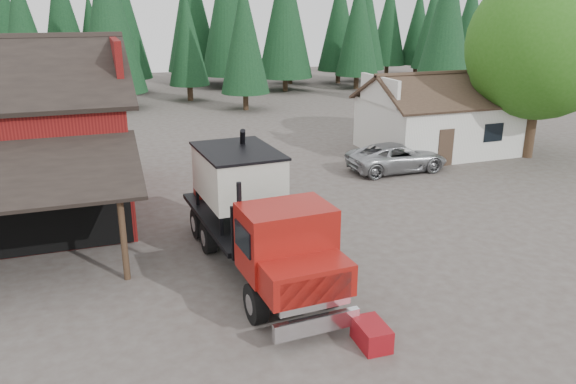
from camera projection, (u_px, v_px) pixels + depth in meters
name	position (u px, v px, depth m)	size (l,w,h in m)	color
ground	(317.00, 280.00, 17.59)	(120.00, 120.00, 0.00)	#493F39
farmhouse	(438.00, 123.00, 32.81)	(8.60, 6.42, 4.65)	silver
deciduous_tree	(542.00, 50.00, 30.04)	(8.00, 8.00, 10.20)	#382619
conifer_backdrop	(154.00, 93.00, 55.13)	(76.00, 16.00, 16.00)	black
near_pine_b	(244.00, 36.00, 44.45)	(3.96, 3.96, 10.40)	#382619
near_pine_c	(447.00, 22.00, 45.64)	(4.84, 4.84, 12.40)	#382619
near_pine_d	(108.00, 16.00, 44.37)	(5.28, 5.28, 13.40)	#382619
feed_truck	(255.00, 212.00, 17.77)	(3.14, 9.47, 4.22)	black
silver_car	(397.00, 157.00, 29.02)	(2.41, 5.23, 1.45)	#A3A6AB
equip_box	(372.00, 334.00, 14.16)	(0.70, 1.10, 0.60)	maroon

